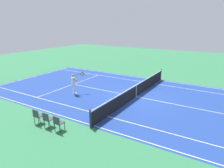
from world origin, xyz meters
TOP-DOWN VIEW (x-y plane):
  - ground_plane at (0.00, 0.00)m, footprint 60.00×60.00m
  - court_slab at (0.00, 0.00)m, footprint 24.20×11.40m
  - court_line_markings at (0.00, 0.00)m, footprint 23.85×11.05m
  - tennis_net at (0.00, 0.00)m, footprint 0.10×11.70m
  - tennis_player_near at (4.47, 2.01)m, footprint 0.75×1.15m
  - tennis_ball at (2.13, -1.72)m, footprint 0.07×0.07m
  - spectator_chair_0 at (1.23, 6.94)m, footprint 0.44×0.44m
  - spectator_chair_1 at (2.03, 6.94)m, footprint 0.44×0.44m
  - spectator_chair_2 at (2.83, 6.94)m, footprint 0.44×0.44m

SIDE VIEW (x-z plane):
  - ground_plane at x=0.00m, z-range 0.00..0.00m
  - court_slab at x=0.00m, z-range 0.00..0.00m
  - court_line_markings at x=0.00m, z-range 0.00..0.01m
  - tennis_ball at x=2.13m, z-range 0.00..0.07m
  - tennis_net at x=0.00m, z-range -0.05..1.03m
  - spectator_chair_0 at x=1.23m, z-range 0.08..0.96m
  - spectator_chair_1 at x=2.03m, z-range 0.08..0.96m
  - spectator_chair_2 at x=2.83m, z-range 0.08..0.96m
  - tennis_player_near at x=4.47m, z-range 0.08..1.78m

